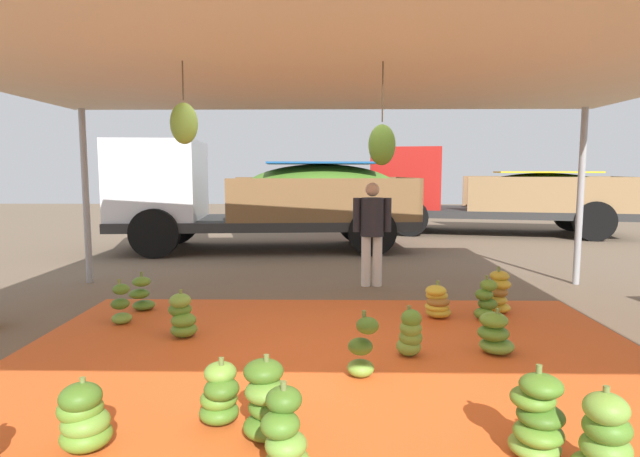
{
  "coord_description": "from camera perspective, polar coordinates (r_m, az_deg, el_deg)",
  "views": [
    {
      "loc": [
        -0.04,
        -4.66,
        1.74
      ],
      "look_at": [
        -0.16,
        2.61,
        0.94
      ],
      "focal_mm": 29.1,
      "sensor_mm": 36.0,
      "label": 1
    }
  ],
  "objects": [
    {
      "name": "banana_bunch_13",
      "position": [
        6.89,
        -19.02,
        -6.92
      ],
      "size": [
        0.38,
        0.37,
        0.49
      ],
      "color": "#518428",
      "rests_on": "tarp_orange"
    },
    {
      "name": "cargo_truck_main",
      "position": [
        11.65,
        -6.88,
        3.77
      ],
      "size": [
        6.67,
        2.87,
        2.4
      ],
      "color": "#2D2D2D",
      "rests_on": "ground"
    },
    {
      "name": "banana_bunch_10",
      "position": [
        4.49,
        4.68,
        -13.1
      ],
      "size": [
        0.31,
        0.3,
        0.57
      ],
      "color": "#75A83D",
      "rests_on": "tarp_orange"
    },
    {
      "name": "banana_bunch_14",
      "position": [
        3.81,
        -10.96,
        -17.54
      ],
      "size": [
        0.39,
        0.4,
        0.47
      ],
      "color": "#518428",
      "rests_on": "tarp_orange"
    },
    {
      "name": "banana_bunch_11",
      "position": [
        5.31,
        18.66,
        -10.98
      ],
      "size": [
        0.41,
        0.38,
        0.44
      ],
      "color": "#6B9E38",
      "rests_on": "tarp_orange"
    },
    {
      "name": "banana_bunch_4",
      "position": [
        6.38,
        -21.03,
        -7.91
      ],
      "size": [
        0.31,
        0.31,
        0.52
      ],
      "color": "#75A83D",
      "rests_on": "tarp_orange"
    },
    {
      "name": "banana_bunch_9",
      "position": [
        5.03,
        9.88,
        -11.36
      ],
      "size": [
        0.26,
        0.29,
        0.49
      ],
      "color": "#75A83D",
      "rests_on": "tarp_orange"
    },
    {
      "name": "banana_bunch_0",
      "position": [
        3.74,
        -24.56,
        -18.42
      ],
      "size": [
        0.44,
        0.44,
        0.46
      ],
      "color": "#60932D",
      "rests_on": "tarp_orange"
    },
    {
      "name": "cargo_truck_far",
      "position": [
        15.29,
        17.5,
        3.96
      ],
      "size": [
        7.08,
        3.74,
        2.4
      ],
      "color": "#2D2D2D",
      "rests_on": "ground"
    },
    {
      "name": "banana_bunch_6",
      "position": [
        6.37,
        12.77,
        -7.91
      ],
      "size": [
        0.38,
        0.41,
        0.45
      ],
      "color": "gold",
      "rests_on": "tarp_orange"
    },
    {
      "name": "tent_canopy",
      "position": [
        4.66,
        1.61,
        17.77
      ],
      "size": [
        8.0,
        7.0,
        2.75
      ],
      "color": "#9EA0A5",
      "rests_on": "ground"
    },
    {
      "name": "banana_bunch_7",
      "position": [
        3.46,
        28.71,
        -19.86
      ],
      "size": [
        0.4,
        0.38,
        0.57
      ],
      "color": "#6B9E38",
      "rests_on": "tarp_orange"
    },
    {
      "name": "banana_bunch_2",
      "position": [
        6.43,
        17.78,
        -7.58
      ],
      "size": [
        0.36,
        0.35,
        0.52
      ],
      "color": "#60932D",
      "rests_on": "tarp_orange"
    },
    {
      "name": "banana_bunch_5",
      "position": [
        6.77,
        19.01,
        -6.75
      ],
      "size": [
        0.37,
        0.36,
        0.57
      ],
      "color": "gold",
      "rests_on": "tarp_orange"
    },
    {
      "name": "banana_bunch_12",
      "position": [
        3.18,
        -3.9,
        -21.76
      ],
      "size": [
        0.35,
        0.34,
        0.56
      ],
      "color": "#6B9E38",
      "rests_on": "tarp_orange"
    },
    {
      "name": "banana_bunch_1",
      "position": [
        5.7,
        -14.92,
        -9.33
      ],
      "size": [
        0.4,
        0.4,
        0.5
      ],
      "color": "#60932D",
      "rests_on": "tarp_orange"
    },
    {
      "name": "ground_plane",
      "position": [
        7.86,
        1.23,
        -6.5
      ],
      "size": [
        40.0,
        40.0,
        0.0
      ],
      "primitive_type": "plane",
      "color": "brown"
    },
    {
      "name": "worker_0",
      "position": [
        7.85,
        5.74,
        0.26
      ],
      "size": [
        0.58,
        0.35,
        1.57
      ],
      "color": "silver",
      "rests_on": "ground"
    },
    {
      "name": "banana_bunch_8",
      "position": [
        3.58,
        -5.78,
        -18.41
      ],
      "size": [
        0.44,
        0.46,
        0.55
      ],
      "color": "#518428",
      "rests_on": "tarp_orange"
    },
    {
      "name": "tarp_orange",
      "position": [
        4.97,
        1.41,
        -14.13
      ],
      "size": [
        6.12,
        4.4,
        0.01
      ],
      "primitive_type": "cube",
      "color": "#E05B23",
      "rests_on": "ground"
    },
    {
      "name": "banana_bunch_3",
      "position": [
        3.58,
        22.78,
        -18.72
      ],
      "size": [
        0.42,
        0.42,
        0.58
      ],
      "color": "#75A83D",
      "rests_on": "tarp_orange"
    }
  ]
}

